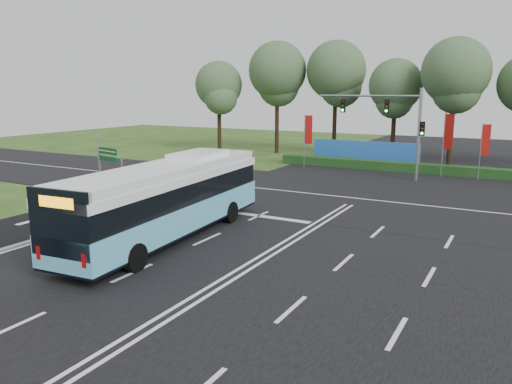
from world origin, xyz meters
TOP-DOWN VIEW (x-y plane):
  - ground at (0.00, 0.00)m, footprint 120.00×120.00m
  - road_main at (0.00, 0.00)m, footprint 20.00×120.00m
  - road_cross at (0.00, 12.00)m, footprint 120.00×14.00m
  - bike_path at (-12.50, -3.00)m, footprint 5.00×18.00m
  - kerb_strip at (-10.10, -3.00)m, footprint 0.25×18.00m
  - city_bus at (-4.94, -0.70)m, footprint 3.78×13.37m
  - pedestrian_signal at (-10.50, 2.18)m, footprint 0.28×0.40m
  - street_sign at (-10.13, 0.48)m, footprint 1.73×0.51m
  - banner_flag_left at (-8.12, 23.02)m, footprint 0.67×0.28m
  - banner_flag_mid at (3.62, 23.42)m, footprint 0.74×0.24m
  - banner_flag_right at (6.39, 23.00)m, footprint 0.65×0.17m
  - traffic_light_gantry at (0.21, 20.50)m, footprint 8.41×0.28m
  - hedge at (0.00, 24.50)m, footprint 22.00×1.20m
  - blue_hoarding at (-4.00, 27.00)m, footprint 10.00×0.30m
  - eucalyptus_row at (-3.04, 31.10)m, footprint 42.66×9.56m

SIDE VIEW (x-z plane):
  - ground at x=0.00m, z-range 0.00..0.00m
  - road_main at x=0.00m, z-range 0.00..0.04m
  - road_cross at x=0.00m, z-range 0.00..0.05m
  - bike_path at x=-12.50m, z-range 0.00..0.06m
  - kerb_strip at x=-10.10m, z-range 0.00..0.12m
  - hedge at x=0.00m, z-range 0.00..0.80m
  - blue_hoarding at x=-4.00m, z-range 0.00..2.20m
  - pedestrian_signal at x=-10.50m, z-range 0.14..3.17m
  - city_bus at x=-4.94m, z-range 0.01..3.80m
  - street_sign at x=-10.13m, z-range 0.55..5.09m
  - banner_flag_right at x=6.39m, z-range 0.68..5.10m
  - banner_flag_left at x=-8.12m, z-range 0.71..5.47m
  - banner_flag_mid at x=3.62m, z-range 0.75..5.88m
  - traffic_light_gantry at x=0.21m, z-range 1.16..8.16m
  - eucalyptus_row at x=-3.04m, z-range 2.25..14.32m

